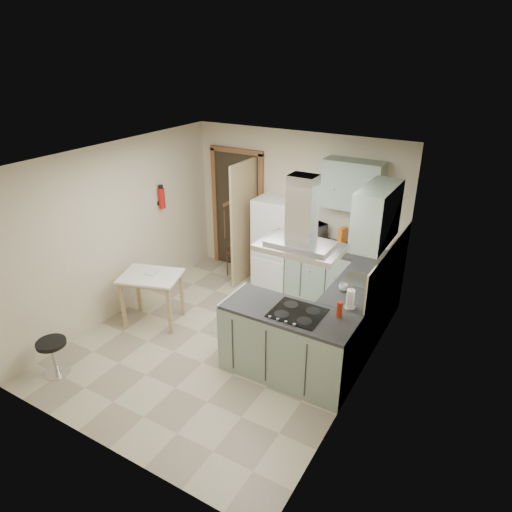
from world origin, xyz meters
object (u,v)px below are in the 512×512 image
Objects in this scene: drop_leaf_table at (153,299)px; peninsula at (288,343)px; extractor_hood at (300,247)px; bentwood_chair at (238,250)px; stool at (54,357)px; microwave at (308,231)px; fridge at (276,243)px.

peninsula is at bearing -20.34° from drop_leaf_table.
extractor_hood is 3.17m from bentwood_chair.
stool is at bearing -116.48° from bentwood_chair.
microwave is (1.28, 0.03, 0.61)m from bentwood_chair.
drop_leaf_table is 1.73× the size of stool.
drop_leaf_table is at bearing 79.82° from stool.
extractor_hood is 1.05× the size of bentwood_chair.
stool is (-0.27, -1.48, -0.14)m from drop_leaf_table.
extractor_hood is 1.92× the size of stool.
drop_leaf_table is 0.94× the size of bentwood_chair.
microwave is at bearing 111.54° from extractor_hood.
drop_leaf_table is at bearing -116.79° from fridge.
stool is at bearing -96.31° from microwave.
fridge is at bearing 121.74° from peninsula.
microwave is at bearing 34.48° from drop_leaf_table.
fridge is at bearing 44.85° from drop_leaf_table.
peninsula is 2.23m from microwave.
peninsula is 2.97× the size of microwave.
drop_leaf_table is (-0.96, -1.90, -0.37)m from fridge.
peninsula is (1.22, -1.98, -0.30)m from fridge.
peninsula is 2.82m from bentwood_chair.
peninsula reaches higher than stool.
extractor_hood reaches higher than stool.
fridge is 3.64m from stool.
fridge reaches higher than bentwood_chair.
extractor_hood reaches higher than bentwood_chair.
extractor_hood reaches higher than fridge.
bentwood_chair is at bearing 82.13° from stool.
extractor_hood reaches higher than drop_leaf_table.
bentwood_chair is at bearing 134.61° from peninsula.
fridge is at bearing -153.53° from microwave.
stool is at bearing -118.55° from drop_leaf_table.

